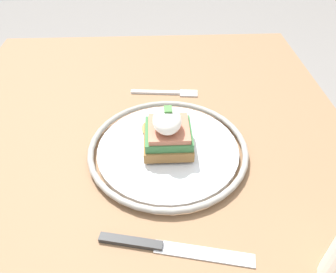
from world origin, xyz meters
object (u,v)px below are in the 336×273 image
sandwich (168,132)px  fork (168,93)px  knife (162,247)px  plate (168,149)px

sandwich → fork: sandwich is taller
fork → knife: bearing=-3.8°
plate → sandwich: size_ratio=2.46×
sandwich → knife: (0.18, -0.01, -0.04)m
plate → knife: bearing=-4.9°
sandwich → fork: bearing=177.1°
fork → knife: 0.35m
plate → knife: plate is taller
plate → sandwich: 0.04m
plate → fork: plate is taller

